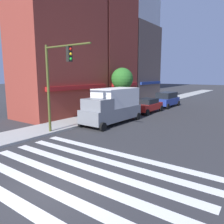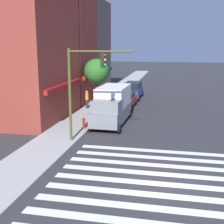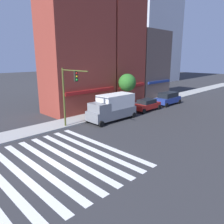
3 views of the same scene
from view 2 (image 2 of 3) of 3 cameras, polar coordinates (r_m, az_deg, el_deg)
The scene contains 12 objects.
ground_plane at distance 15.30m, azimuth 9.53°, elevation -12.91°, with size 200.00×200.00×0.00m, color #2D2D30.
sidewalk_left at distance 17.15m, azimuth -16.79°, elevation -10.13°, with size 120.00×3.00×0.15m.
crosswalk_stripes at distance 15.29m, azimuth 9.53°, elevation -12.89°, with size 9.75×10.80×0.01m.
storefront_row at distance 33.84m, azimuth -9.08°, elevation 13.49°, with size 24.49×5.30×15.80m.
traffic_signal at distance 20.08m, azimuth -5.31°, elevation 5.83°, with size 0.32×4.13×6.22m.
box_truck_grey at distance 25.51m, azimuth 0.04°, elevation 1.33°, with size 6.25×2.42×3.04m.
sedan_red at distance 32.19m, azimuth 2.46°, elevation 2.30°, with size 4.42×2.02×1.59m.
suv_blue at distance 37.68m, azimuth 3.84°, elevation 4.06°, with size 4.72×2.12×1.94m.
pedestrian_orange_vest at distance 31.17m, azimuth -4.61°, elevation 2.37°, with size 0.32×0.32×1.77m.
pedestrian_white_shirt at distance 33.38m, azimuth -2.19°, elevation 3.07°, with size 0.32×0.32×1.77m.
fire_hydrant at distance 23.81m, azimuth -5.17°, elevation -1.94°, with size 0.24×0.24×0.84m.
street_tree at distance 31.44m, azimuth -2.86°, elevation 7.41°, with size 2.50×2.50×4.88m.
Camera 2 is at (-13.84, -0.33, 6.51)m, focal length 50.00 mm.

